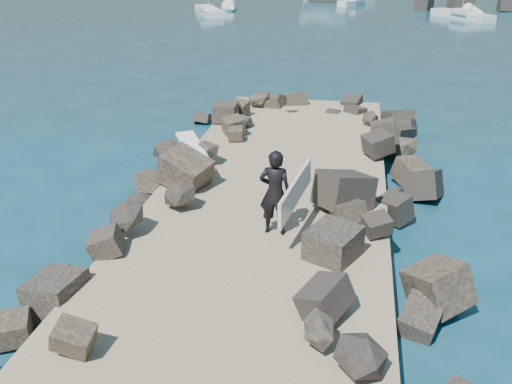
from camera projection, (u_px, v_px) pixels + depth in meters
The scene contains 9 objects.
ground at pixel (263, 231), 14.20m from camera, with size 800.00×800.00×0.00m, color #0F384C.
jetty at pixel (248, 261), 12.27m from camera, with size 6.00×26.00×0.60m, color #8C7759.
riprap_left at pixel (128, 231), 13.12m from camera, with size 2.60×22.00×1.00m, color black.
riprap_right at pixel (385, 254), 12.17m from camera, with size 2.60×22.00×1.00m, color black.
surfboard_resting at pixel (195, 154), 16.37m from camera, with size 0.54×2.17×0.07m, color white.
surfer_with_board at pixel (278, 192), 12.47m from camera, with size 1.05×2.40×1.95m.
sailboat_a at pixel (209, 11), 58.74m from camera, with size 4.80×7.83×9.35m.
sailboat_c at pixel (462, 15), 55.17m from camera, with size 5.31×7.52×9.22m.
sailboat_b at pixel (357, 2), 67.63m from camera, with size 4.44×5.76×7.39m.
Camera 1 is at (2.07, -12.47, 6.55)m, focal length 40.00 mm.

